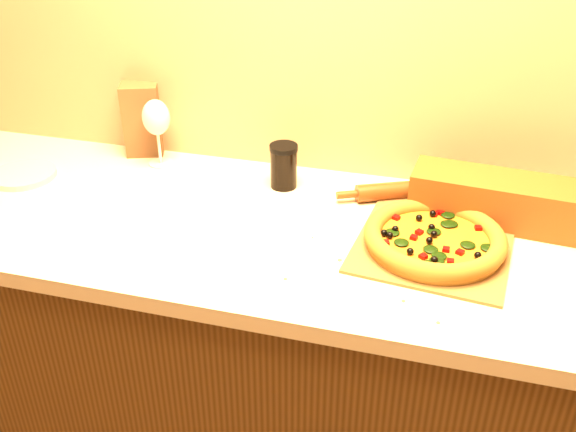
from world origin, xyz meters
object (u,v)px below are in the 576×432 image
(dark_jar, at_px, (284,166))
(pizza_peel, at_px, (435,240))
(wine_glass, at_px, (156,119))
(pizza, at_px, (435,239))
(side_plate, at_px, (24,175))
(rolling_pin, at_px, (400,190))

(dark_jar, bearing_deg, pizza_peel, -22.69)
(pizza_peel, bearing_deg, wine_glass, 171.15)
(wine_glass, bearing_deg, pizza, -17.46)
(pizza, bearing_deg, side_plate, 176.47)
(wine_glass, bearing_deg, rolling_pin, -2.18)
(pizza, distance_m, side_plate, 1.11)
(rolling_pin, relative_size, dark_jar, 2.61)
(side_plate, bearing_deg, wine_glass, 28.65)
(rolling_pin, bearing_deg, pizza, -65.03)
(pizza, bearing_deg, wine_glass, 162.54)
(dark_jar, bearing_deg, pizza, -26.83)
(pizza, height_order, wine_glass, wine_glass)
(wine_glass, relative_size, dark_jar, 1.61)
(dark_jar, bearing_deg, wine_glass, 173.93)
(pizza_peel, relative_size, rolling_pin, 1.69)
(rolling_pin, height_order, side_plate, rolling_pin)
(pizza, xyz_separation_m, wine_glass, (-0.78, 0.25, 0.11))
(wine_glass, distance_m, dark_jar, 0.38)
(wine_glass, relative_size, side_plate, 1.11)
(pizza_peel, xyz_separation_m, pizza, (-0.00, -0.04, 0.02))
(pizza_peel, xyz_separation_m, rolling_pin, (-0.10, 0.18, 0.02))
(side_plate, bearing_deg, dark_jar, 11.14)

